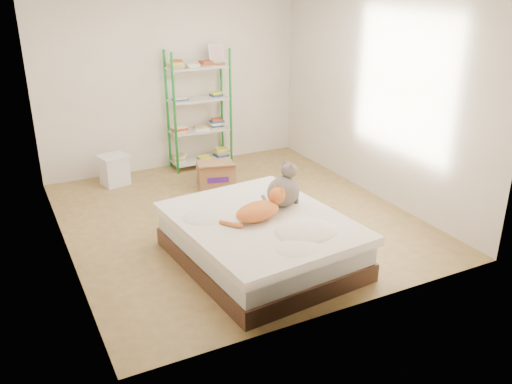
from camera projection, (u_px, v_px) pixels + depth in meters
room at (235, 109)px, 5.88m from camera, size 3.81×4.21×2.61m
bed at (261, 240)px, 5.33m from camera, size 1.64×1.98×0.47m
orange_cat at (258, 209)px, 5.16m from camera, size 0.61×0.41×0.23m
grey_cat at (284, 185)px, 5.44m from camera, size 0.48×0.43×0.45m
shelf_unit at (200, 110)px, 7.73m from camera, size 0.88×0.36×1.74m
cardboard_box at (216, 175)px, 7.23m from camera, size 0.55×0.55×0.38m
white_bin at (114, 170)px, 7.28m from camera, size 0.42×0.38×0.41m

